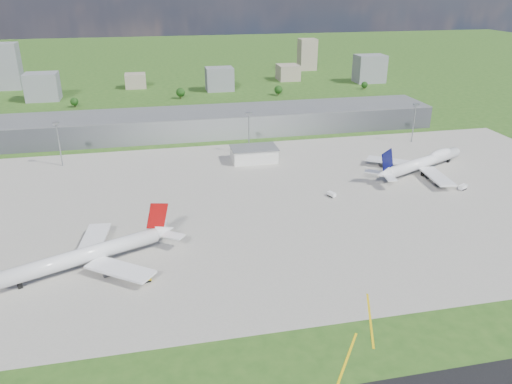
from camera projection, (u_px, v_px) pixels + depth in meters
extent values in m
plane|color=#2A5119|center=(224.00, 138.00, 339.00)|extent=(1400.00, 1400.00, 0.00)
cube|color=gray|center=(279.00, 201.00, 241.87)|extent=(360.00, 190.00, 0.08)
cube|color=gray|center=(221.00, 122.00, 349.58)|extent=(300.00, 42.00, 15.00)
cube|color=silver|center=(254.00, 154.00, 294.34)|extent=(26.00, 16.00, 8.00)
cylinder|color=gray|center=(59.00, 145.00, 283.34)|extent=(0.70, 0.70, 25.00)
cube|color=gray|center=(56.00, 123.00, 278.34)|extent=(3.50, 2.00, 1.20)
cylinder|color=gray|center=(249.00, 134.00, 304.53)|extent=(0.70, 0.70, 25.00)
cube|color=gray|center=(249.00, 113.00, 299.54)|extent=(3.50, 2.00, 1.20)
cylinder|color=gray|center=(414.00, 124.00, 325.73)|extent=(0.70, 0.70, 25.00)
cube|color=gray|center=(416.00, 104.00, 320.74)|extent=(3.50, 2.00, 1.20)
cylinder|color=white|center=(84.00, 256.00, 183.11)|extent=(54.87, 27.93, 5.91)
cone|color=white|center=(164.00, 230.00, 200.08)|extent=(9.57, 8.54, 5.91)
cube|color=#921E08|center=(79.00, 262.00, 182.77)|extent=(44.04, 20.67, 1.28)
cube|color=white|center=(120.00, 269.00, 177.68)|extent=(25.82, 22.46, 0.89)
cube|color=white|center=(94.00, 239.00, 198.81)|extent=(11.85, 26.49, 0.89)
cube|color=#920808|center=(157.00, 216.00, 196.00)|extent=(9.22, 4.32, 11.91)
cylinder|color=#38383D|center=(111.00, 271.00, 179.92)|extent=(6.22, 5.03, 3.15)
cylinder|color=#38383D|center=(92.00, 248.00, 195.48)|extent=(6.22, 5.03, 3.15)
cube|color=black|center=(105.00, 266.00, 184.55)|extent=(1.91, 1.71, 2.46)
cube|color=black|center=(97.00, 256.00, 191.22)|extent=(1.91, 1.71, 2.46)
cube|color=black|center=(20.00, 285.00, 172.69)|extent=(1.91, 1.71, 2.46)
cylinder|color=white|center=(423.00, 162.00, 277.66)|extent=(57.82, 30.89, 6.08)
cone|color=white|center=(458.00, 151.00, 295.75)|extent=(7.00, 7.57, 6.08)
cone|color=white|center=(383.00, 174.00, 258.45)|extent=(9.67, 8.80, 6.08)
cube|color=navy|center=(425.00, 165.00, 279.47)|extent=(46.38, 23.07, 1.28)
ellipsoid|color=white|center=(441.00, 154.00, 285.65)|extent=(20.23, 13.65, 5.47)
cube|color=white|center=(391.00, 161.00, 284.49)|extent=(27.43, 23.04, 0.88)
cube|color=white|center=(437.00, 176.00, 262.51)|extent=(11.35, 28.08, 0.88)
cube|color=#07093A|center=(387.00, 160.00, 257.00)|extent=(9.09, 4.52, 11.86)
cylinder|color=#38383D|center=(404.00, 166.00, 282.79)|extent=(6.21, 5.10, 3.14)
cylinder|color=#38383D|center=(384.00, 163.00, 286.91)|extent=(6.21, 5.10, 3.14)
cylinder|color=#38383D|center=(431.00, 175.00, 269.75)|extent=(6.21, 5.10, 3.14)
cylinder|color=#38383D|center=(440.00, 183.00, 259.39)|extent=(6.21, 5.10, 3.14)
cube|color=black|center=(409.00, 169.00, 279.30)|extent=(1.92, 1.72, 2.45)
cube|color=black|center=(423.00, 174.00, 272.79)|extent=(1.92, 1.72, 2.45)
cube|color=black|center=(448.00, 161.00, 292.79)|extent=(1.92, 1.72, 2.45)
cube|color=yellow|center=(146.00, 279.00, 176.55)|extent=(3.64, 2.57, 1.32)
cube|color=black|center=(147.00, 281.00, 176.81)|extent=(3.17, 2.55, 0.70)
cube|color=white|center=(332.00, 194.00, 246.07)|extent=(3.68, 4.97, 2.00)
cube|color=black|center=(331.00, 196.00, 246.46)|extent=(3.49, 4.38, 0.70)
cube|color=white|center=(463.00, 187.00, 254.50)|extent=(5.48, 4.31, 2.21)
cube|color=black|center=(462.00, 189.00, 254.93)|extent=(4.87, 4.07, 0.70)
cube|color=slate|center=(42.00, 87.00, 442.39)|extent=(28.00, 22.00, 24.00)
cube|color=gray|center=(136.00, 81.00, 495.77)|extent=(20.00, 18.00, 14.00)
cube|color=slate|center=(219.00, 79.00, 482.62)|extent=(26.00, 20.00, 22.00)
cube|color=gray|center=(288.00, 72.00, 535.22)|extent=(22.00, 24.00, 16.00)
cube|color=slate|center=(370.00, 69.00, 521.28)|extent=(30.00, 22.00, 28.00)
cube|color=slate|center=(8.00, 66.00, 484.81)|extent=(22.00, 20.00, 44.00)
cube|color=gray|center=(307.00, 54.00, 593.04)|extent=(20.00, 18.00, 36.00)
cylinder|color=#382314|center=(75.00, 106.00, 420.76)|extent=(0.70, 0.70, 3.00)
sphere|color=black|center=(74.00, 102.00, 419.44)|extent=(6.75, 6.75, 6.75)
cylinder|color=#382314|center=(181.00, 97.00, 451.49)|extent=(0.70, 0.70, 3.60)
sphere|color=black|center=(180.00, 92.00, 449.91)|extent=(8.10, 8.10, 8.10)
cylinder|color=#382314|center=(278.00, 94.00, 464.37)|extent=(0.70, 0.70, 3.40)
sphere|color=black|center=(278.00, 90.00, 462.87)|extent=(7.65, 7.65, 7.65)
cylinder|color=#382314|center=(364.00, 88.00, 490.83)|extent=(0.70, 0.70, 2.80)
sphere|color=black|center=(365.00, 85.00, 489.60)|extent=(6.30, 6.30, 6.30)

